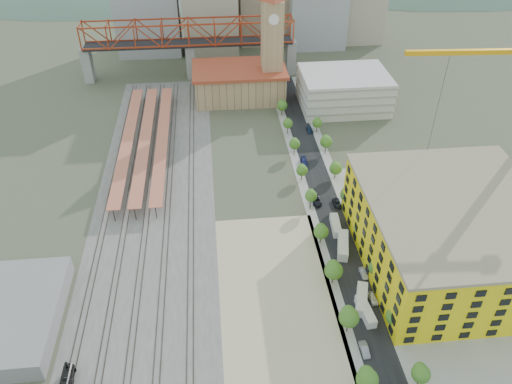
{
  "coord_description": "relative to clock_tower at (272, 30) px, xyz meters",
  "views": [
    {
      "loc": [
        -17.3,
        -109.64,
        93.67
      ],
      "look_at": [
        -6.13,
        1.7,
        10.0
      ],
      "focal_mm": 35.0,
      "sensor_mm": 36.0,
      "label": 1
    }
  ],
  "objects": [
    {
      "name": "car_3",
      "position": [
        5.0,
        -50.6,
        -27.92
      ],
      "size": [
        2.49,
        5.48,
        1.56
      ],
      "primitive_type": "imported",
      "rotation": [
        0.0,
        0.0,
        -0.06
      ],
      "color": "navy",
      "rests_on": "ground"
    },
    {
      "name": "distant_hills",
      "position": [
        37.28,
        180.01,
        -108.23
      ],
      "size": [
        647.0,
        264.0,
        227.0
      ],
      "color": "#4C6B59",
      "rests_on": "ground"
    },
    {
      "name": "station_hall",
      "position": [
        -13.0,
        2.01,
        -22.03
      ],
      "size": [
        38.0,
        24.0,
        13.1
      ],
      "color": "tan",
      "rests_on": "ground"
    },
    {
      "name": "ballast_strip",
      "position": [
        -44.0,
        -62.49,
        -28.67
      ],
      "size": [
        36.0,
        165.0,
        0.06
      ],
      "primitive_type": "cube",
      "color": "#605E59",
      "rests_on": "ground"
    },
    {
      "name": "site_trailer_a",
      "position": [
        8.0,
        -115.69,
        -27.51
      ],
      "size": [
        3.14,
        8.84,
        2.37
      ],
      "primitive_type": "cube",
      "rotation": [
        0.0,
        0.0,
        0.1
      ],
      "color": "silver",
      "rests_on": "ground"
    },
    {
      "name": "parking_garage",
      "position": [
        28.0,
        -9.99,
        -21.7
      ],
      "size": [
        34.0,
        26.0,
        14.0
      ],
      "primitive_type": "cube",
      "color": "silver",
      "rests_on": "ground"
    },
    {
      "name": "rail_tracks",
      "position": [
        -45.8,
        -62.49,
        -28.55
      ],
      "size": [
        26.56,
        160.0,
        0.18
      ],
      "color": "#382B23",
      "rests_on": "ground"
    },
    {
      "name": "car_2",
      "position": [
        5.0,
        -72.21,
        -27.92
      ],
      "size": [
        2.58,
        5.59,
        1.55
      ],
      "primitive_type": "imported",
      "rotation": [
        0.0,
        0.0,
        0.0
      ],
      "color": "black",
      "rests_on": "ground"
    },
    {
      "name": "car_5",
      "position": [
        11.0,
        -103.21,
        -28.03
      ],
      "size": [
        1.61,
        4.09,
        1.33
      ],
      "primitive_type": "imported",
      "rotation": [
        0.0,
        0.0,
        0.05
      ],
      "color": "#AAAAAF",
      "rests_on": "ground"
    },
    {
      "name": "truss_bridge",
      "position": [
        -33.0,
        25.01,
        -9.83
      ],
      "size": [
        94.0,
        9.6,
        25.6
      ],
      "color": "gray",
      "rests_on": "ground"
    },
    {
      "name": "construction_pad",
      "position": [
        37.0,
        -99.99,
        -28.67
      ],
      "size": [
        50.0,
        90.0,
        0.06
      ],
      "primitive_type": "cube",
      "color": "gray",
      "rests_on": "ground"
    },
    {
      "name": "warehouse",
      "position": [
        -74.0,
        -109.99,
        -26.2
      ],
      "size": [
        22.0,
        32.0,
        5.0
      ],
      "primitive_type": "cube",
      "color": "gray",
      "rests_on": "ground"
    },
    {
      "name": "car_6",
      "position": [
        11.0,
        -74.01,
        -28.04
      ],
      "size": [
        2.42,
        4.86,
        1.32
      ],
      "primitive_type": "imported",
      "rotation": [
        0.0,
        0.0,
        0.05
      ],
      "color": "black",
      "rests_on": "ground"
    },
    {
      "name": "street_asphalt",
      "position": [
        8.0,
        -64.99,
        -28.67
      ],
      "size": [
        12.0,
        170.0,
        0.06
      ],
      "primitive_type": "cube",
      "color": "black",
      "rests_on": "ground"
    },
    {
      "name": "car_7",
      "position": [
        11.0,
        -29.12,
        -27.99
      ],
      "size": [
        1.99,
        4.86,
        1.41
      ],
      "primitive_type": "imported",
      "rotation": [
        0.0,
        0.0,
        -0.0
      ],
      "color": "#1A2D4D",
      "rests_on": "ground"
    },
    {
      "name": "construction_building",
      "position": [
        34.0,
        -99.99,
        -19.29
      ],
      "size": [
        44.6,
        50.6,
        18.8
      ],
      "color": "gold",
      "rests_on": "ground"
    },
    {
      "name": "site_trailer_d",
      "position": [
        8.0,
        -84.64,
        -27.52
      ],
      "size": [
        2.92,
        8.78,
        2.36
      ],
      "primitive_type": "cube",
      "rotation": [
        0.0,
        0.0,
        -0.08
      ],
      "color": "silver",
      "rests_on": "ground"
    },
    {
      "name": "platform_canopies",
      "position": [
        -49.0,
        -34.99,
        -24.7
      ],
      "size": [
        16.0,
        80.0,
        4.12
      ],
      "color": "#C06749",
      "rests_on": "ground"
    },
    {
      "name": "car_1",
      "position": [
        5.0,
        -125.69,
        -27.97
      ],
      "size": [
        1.59,
        4.41,
        1.45
      ],
      "primitive_type": "imported",
      "rotation": [
        0.0,
        0.0,
        0.01
      ],
      "color": "gray",
      "rests_on": "ground"
    },
    {
      "name": "sidewalk_west",
      "position": [
        2.5,
        -64.99,
        -28.68
      ],
      "size": [
        3.0,
        170.0,
        0.04
      ],
      "primitive_type": "cube",
      "color": "gray",
      "rests_on": "ground"
    },
    {
      "name": "dirt_lot",
      "position": [
        -12.0,
        -111.49,
        -28.67
      ],
      "size": [
        28.0,
        67.0,
        0.06
      ],
      "primitive_type": "cube",
      "color": "tan",
      "rests_on": "ground"
    },
    {
      "name": "site_trailer_c",
      "position": [
        8.0,
        -93.2,
        -27.3
      ],
      "size": [
        5.01,
        10.57,
        2.8
      ],
      "primitive_type": "cube",
      "rotation": [
        0.0,
        0.0,
        -0.24
      ],
      "color": "silver",
      "rests_on": "ground"
    },
    {
      "name": "car_4",
      "position": [
        11.0,
        -111.62,
        -27.97
      ],
      "size": [
        2.01,
        4.39,
        1.46
      ],
      "primitive_type": "imported",
      "rotation": [
        0.0,
        0.0,
        0.07
      ],
      "color": "white",
      "rests_on": "ground"
    },
    {
      "name": "site_trailer_b",
      "position": [
        8.0,
        -112.12,
        -27.41
      ],
      "size": [
        5.19,
        9.67,
        2.56
      ],
      "primitive_type": "cube",
      "rotation": [
        0.0,
        0.0,
        -0.31
      ],
      "color": "silver",
      "rests_on": "ground"
    },
    {
      "name": "street_trees",
      "position": [
        8.0,
        -74.99,
        -28.7
      ],
      "size": [
        15.4,
        124.4,
        8.0
      ],
      "color": "#346E21",
      "rests_on": "ground"
    },
    {
      "name": "ground",
      "position": [
        -8.0,
        -79.99,
        -28.7
      ],
      "size": [
        400.0,
        400.0,
        0.0
      ],
      "primitive_type": "plane",
      "color": "#474C38",
      "rests_on": "ground"
    },
    {
      "name": "sidewalk_east",
      "position": [
        13.5,
        -64.99,
        -28.68
      ],
      "size": [
        3.0,
        170.0,
        0.04
      ],
      "primitive_type": "cube",
      "color": "gray",
      "rests_on": "ground"
    },
    {
      "name": "clock_tower",
      "position": [
        0.0,
        0.0,
        0.0
      ],
      "size": [
        12.0,
        12.0,
        52.0
      ],
      "color": "tan",
      "rests_on": "ground"
    }
  ]
}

